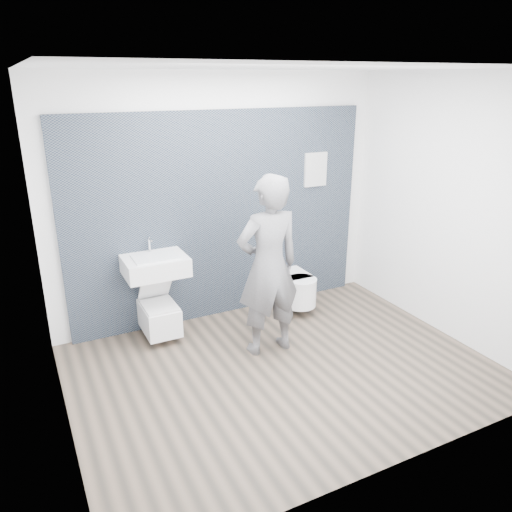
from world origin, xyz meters
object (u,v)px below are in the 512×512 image
toilet_rounded (295,288)px  visitor (268,267)px  washbasin (155,265)px  toilet_square (159,316)px

toilet_rounded → visitor: visitor is taller
toilet_rounded → washbasin: bearing=177.2°
toilet_square → toilet_rounded: 1.69m
toilet_square → washbasin: bearing=90.0°
toilet_rounded → toilet_square: bearing=177.7°
toilet_rounded → visitor: size_ratio=0.35×
toilet_square → toilet_rounded: size_ratio=0.98×
toilet_rounded → visitor: 1.21m
visitor → toilet_square: bearing=-38.9°
washbasin → toilet_square: washbasin is taller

